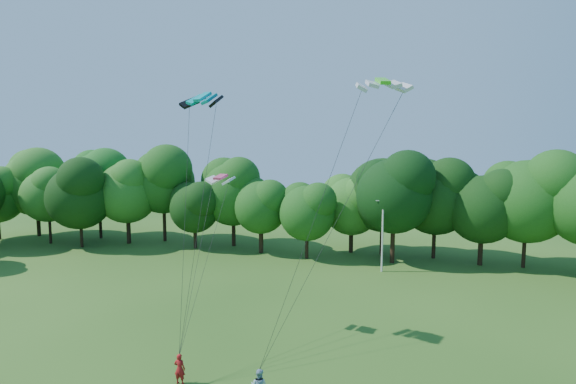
# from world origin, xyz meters

# --- Properties ---
(utility_pole) EXTENTS (1.54, 0.19, 7.69)m
(utility_pole) POSITION_xyz_m (6.85, 31.09, 3.97)
(utility_pole) COLOR beige
(utility_pole) RESTS_ON ground
(kite_flyer_left) EXTENTS (0.66, 0.45, 1.76)m
(kite_flyer_left) POSITION_xyz_m (-3.42, 5.96, 0.88)
(kite_flyer_left) COLOR #A21417
(kite_flyer_left) RESTS_ON ground
(kite_teal) EXTENTS (3.19, 2.09, 0.76)m
(kite_teal) POSITION_xyz_m (-4.55, 12.30, 16.55)
(kite_teal) COLOR #05969D
(kite_teal) RESTS_ON ground
(kite_green) EXTENTS (3.07, 2.05, 0.53)m
(kite_green) POSITION_xyz_m (7.32, 8.78, 16.76)
(kite_green) COLOR #3AC91E
(kite_green) RESTS_ON ground
(kite_pink) EXTENTS (2.18, 1.37, 0.37)m
(kite_pink) POSITION_xyz_m (-3.89, 13.59, 11.12)
(kite_pink) COLOR #C63763
(kite_pink) RESTS_ON ground
(tree_back_west) EXTENTS (9.82, 9.82, 14.29)m
(tree_back_west) POSITION_xyz_m (-32.33, 38.40, 8.92)
(tree_back_west) COLOR #3A2117
(tree_back_west) RESTS_ON ground
(tree_back_center) EXTENTS (9.16, 9.16, 13.32)m
(tree_back_center) POSITION_xyz_m (7.88, 34.90, 8.32)
(tree_back_center) COLOR #2F2412
(tree_back_center) RESTS_ON ground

